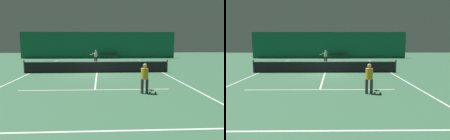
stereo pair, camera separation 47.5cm
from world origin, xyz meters
The scene contains 17 objects.
ground_plane centered at (0.00, 0.00, 0.00)m, with size 60.00×60.00×0.00m, color #386647.
backdrop_curtain centered at (0.00, 14.85, 1.96)m, with size 23.00×0.12×3.93m.
court_line_baseline_far centered at (0.00, 11.90, 0.00)m, with size 11.00×0.10×0.00m.
court_line_baseline_near centered at (0.00, -11.90, 0.00)m, with size 11.00×0.10×0.00m.
court_line_service_far centered at (0.00, 6.40, 0.00)m, with size 8.25×0.10×0.00m.
court_line_service_near centered at (0.00, -6.40, 0.00)m, with size 8.25×0.10×0.00m.
court_line_sideline_left centered at (-5.50, 0.00, 0.00)m, with size 0.10×23.80×0.00m.
court_line_sideline_right centered at (5.50, 0.00, 0.00)m, with size 0.10×23.80×0.00m.
court_line_centre centered at (0.00, 0.00, 0.00)m, with size 0.10×12.80×0.00m.
tennis_net centered at (0.00, 0.00, 0.51)m, with size 12.00×0.10×1.07m.
player_near centered at (2.55, -7.33, 0.90)m, with size 0.54×1.33×1.54m.
player_far centered at (-0.28, 7.47, 0.89)m, with size 0.98×1.27×1.52m.
courtside_chair_0 centered at (0.43, 14.30, 0.49)m, with size 0.44×0.44×0.84m.
courtside_chair_1 centered at (1.16, 14.30, 0.49)m, with size 0.44×0.44×0.84m.
courtside_chair_2 centered at (1.90, 14.30, 0.49)m, with size 0.44×0.44×0.84m.
courtside_chair_3 centered at (2.63, 14.30, 0.49)m, with size 0.44×0.44×0.84m.
tennis_ball centered at (3.44, -2.25, 0.03)m, with size 0.07×0.07×0.07m.
Camera 2 is at (0.82, -18.12, 2.68)m, focal length 35.00 mm.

